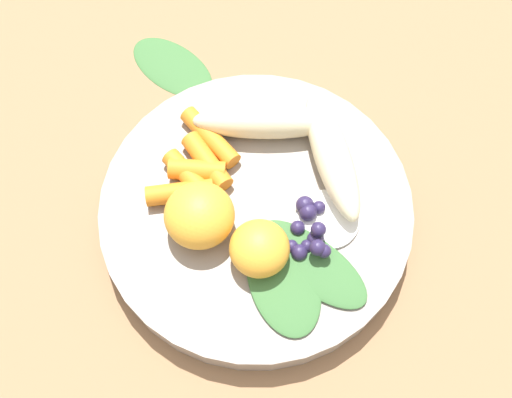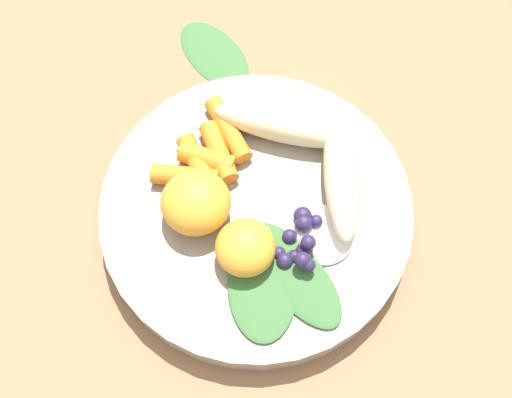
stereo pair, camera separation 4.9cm
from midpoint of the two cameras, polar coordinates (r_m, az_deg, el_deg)
The scene contains 16 objects.
ground_plane at distance 0.52m, azimuth -2.65°, elevation -2.07°, with size 2.40×2.40×0.00m, color #99704C.
bowl at distance 0.51m, azimuth -2.72°, elevation -1.44°, with size 0.26×0.26×0.03m, color gray.
banana_peeled_left at distance 0.51m, azimuth -2.08°, elevation 7.06°, with size 0.12×0.03×0.03m, color beige.
banana_peeled_right at distance 0.50m, azimuth 4.44°, elevation 3.87°, with size 0.12×0.03×0.03m, color beige.
orange_segment_near at distance 0.46m, azimuth -2.67°, elevation -5.02°, with size 0.05×0.05×0.04m, color #F4A833.
orange_segment_far at distance 0.47m, azimuth -8.29°, elevation -1.85°, with size 0.06×0.06×0.04m, color #F4A833.
carrot_front at distance 0.52m, azimuth -7.03°, elevation 5.53°, with size 0.02×0.02×0.06m, color orange.
carrot_mid_left at distance 0.51m, azimuth -7.38°, elevation 3.22°, with size 0.02×0.02×0.05m, color orange.
carrot_mid_right at distance 0.50m, azimuth -8.32°, elevation 2.40°, with size 0.02×0.02×0.05m, color orange.
carrot_rear at distance 0.50m, azimuth -9.18°, elevation 1.90°, with size 0.02×0.02×0.05m, color orange.
carrot_small at distance 0.50m, azimuth -10.03°, elevation 0.02°, with size 0.02×0.02×0.05m, color orange.
blueberry_pile at distance 0.48m, azimuth 2.20°, elevation -3.36°, with size 0.04×0.05×0.02m.
coconut_shred_patch at distance 0.49m, azimuth 3.99°, elevation -2.22°, with size 0.05×0.05×0.00m, color white.
kale_leaf_left at distance 0.47m, azimuth -0.37°, elevation -7.85°, with size 0.09×0.05×0.01m, color #3D7038.
kale_leaf_right at distance 0.47m, azimuth 2.32°, elevation -6.42°, with size 0.10×0.04×0.01m, color #3D7038.
kale_leaf_stray at distance 0.61m, azimuth -10.25°, elevation 12.07°, with size 0.09×0.05×0.01m, color #3D7038.
Camera 1 is at (0.02, -0.20, 0.48)m, focal length 42.37 mm.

